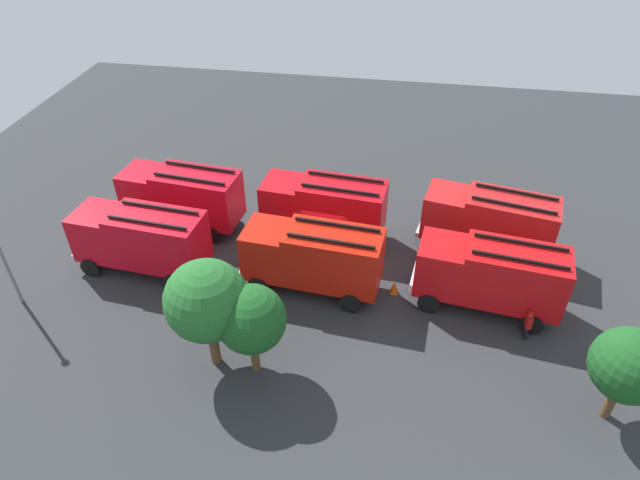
# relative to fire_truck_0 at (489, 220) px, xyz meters

# --- Properties ---
(ground_plane) EXTENTS (54.94, 54.94, 0.00)m
(ground_plane) POSITION_rel_fire_truck_0_xyz_m (9.07, 2.36, -2.15)
(ground_plane) COLOR #2D3033
(fire_truck_0) EXTENTS (7.55, 3.93, 3.88)m
(fire_truck_0) POSITION_rel_fire_truck_0_xyz_m (0.00, 0.00, 0.00)
(fire_truck_0) COLOR red
(fire_truck_0) RESTS_ON ground
(fire_truck_1) EXTENTS (7.40, 3.30, 3.88)m
(fire_truck_1) POSITION_rel_fire_truck_0_xyz_m (9.20, 0.11, 0.00)
(fire_truck_1) COLOR red
(fire_truck_1) RESTS_ON ground
(fire_truck_2) EXTENTS (7.42, 3.39, 3.88)m
(fire_truck_2) POSITION_rel_fire_truck_0_xyz_m (17.63, 0.35, 0.00)
(fire_truck_2) COLOR red
(fire_truck_2) RESTS_ON ground
(fire_truck_3) EXTENTS (7.46, 3.52, 3.88)m
(fire_truck_3) POSITION_rel_fire_truck_0_xyz_m (0.27, 4.62, 0.00)
(fire_truck_3) COLOR red
(fire_truck_3) RESTS_ON ground
(fire_truck_4) EXTENTS (7.39, 3.29, 3.88)m
(fire_truck_4) POSITION_rel_fire_truck_0_xyz_m (9.02, 4.69, 0.00)
(fire_truck_4) COLOR red
(fire_truck_4) RESTS_ON ground
(fire_truck_5) EXTENTS (7.39, 3.28, 3.88)m
(fire_truck_5) POSITION_rel_fire_truck_0_xyz_m (18.26, 4.70, 0.00)
(fire_truck_5) COLOR red
(fire_truck_5) RESTS_ON ground
(firefighter_0) EXTENTS (0.27, 0.43, 1.64)m
(firefighter_0) POSITION_rel_fire_truck_0_xyz_m (-1.52, 6.52, -1.24)
(firefighter_0) COLOR black
(firefighter_0) RESTS_ON ground
(firefighter_1) EXTENTS (0.29, 0.45, 1.76)m
(firefighter_1) POSITION_rel_fire_truck_0_xyz_m (-3.23, -3.45, -1.16)
(firefighter_1) COLOR black
(firefighter_1) RESTS_ON ground
(tree_0) EXTENTS (3.00, 3.00, 4.65)m
(tree_0) POSITION_rel_fire_truck_0_xyz_m (-4.28, 10.45, 0.97)
(tree_0) COLOR brown
(tree_0) RESTS_ON ground
(tree_1) EXTENTS (3.00, 3.00, 4.65)m
(tree_1) POSITION_rel_fire_truck_0_xyz_m (10.63, 10.45, 0.97)
(tree_1) COLOR brown
(tree_1) RESTS_ON ground
(tree_2) EXTENTS (3.60, 3.60, 5.57)m
(tree_2) POSITION_rel_fire_truck_0_xyz_m (12.55, 10.31, 1.60)
(tree_2) COLOR brown
(tree_2) RESTS_ON ground
(traffic_cone_0) EXTENTS (0.47, 0.47, 0.67)m
(traffic_cone_0) POSITION_rel_fire_truck_0_xyz_m (-0.32, -1.91, -1.82)
(traffic_cone_0) COLOR #F2600C
(traffic_cone_0) RESTS_ON ground
(traffic_cone_1) EXTENTS (0.50, 0.50, 0.72)m
(traffic_cone_1) POSITION_rel_fire_truck_0_xyz_m (-0.34, -2.92, -1.79)
(traffic_cone_1) COLOR #F2600C
(traffic_cone_1) RESTS_ON ground
(traffic_cone_2) EXTENTS (0.50, 0.50, 0.71)m
(traffic_cone_2) POSITION_rel_fire_truck_0_xyz_m (4.81, 4.36, -1.80)
(traffic_cone_2) COLOR #F2600C
(traffic_cone_2) RESTS_ON ground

